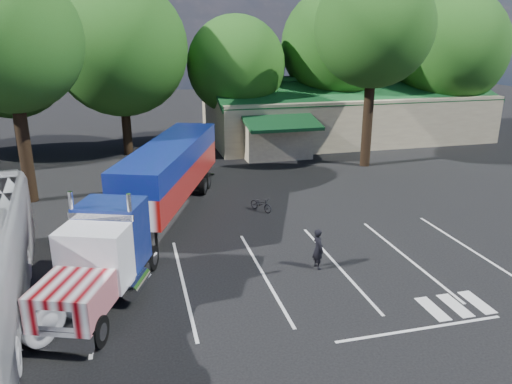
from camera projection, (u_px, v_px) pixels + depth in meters
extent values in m
plane|color=black|center=(233.00, 221.00, 25.54)|extent=(120.00, 120.00, 0.00)
cube|color=beige|center=(344.00, 116.00, 44.79)|extent=(24.00, 11.00, 4.00)
cube|color=#164F25|center=(358.00, 90.00, 41.80)|extent=(24.20, 6.25, 2.10)
cube|color=#164F25|center=(335.00, 85.00, 46.22)|extent=(24.20, 6.25, 2.10)
cube|color=beige|center=(277.00, 140.00, 37.84)|extent=(5.00, 2.50, 2.80)
cube|color=#164F25|center=(282.00, 123.00, 36.18)|extent=(5.40, 3.19, 0.80)
cylinder|color=black|center=(19.00, 130.00, 38.27)|extent=(0.70, 0.70, 4.00)
sphere|color=#244D16|center=(9.00, 61.00, 36.67)|extent=(8.40, 8.40, 8.40)
cylinder|color=black|center=(127.00, 127.00, 38.63)|extent=(0.70, 0.70, 4.30)
sphere|color=#244D16|center=(120.00, 48.00, 36.80)|extent=(10.00, 10.00, 10.00)
cylinder|color=black|center=(237.00, 124.00, 42.04)|extent=(0.70, 0.70, 3.60)
sphere|color=#244D16|center=(236.00, 65.00, 40.55)|extent=(8.00, 8.00, 8.00)
cylinder|color=black|center=(334.00, 113.00, 44.48)|extent=(0.70, 0.70, 4.50)
sphere|color=#244D16|center=(337.00, 45.00, 42.66)|extent=(9.60, 9.60, 9.60)
cylinder|color=black|center=(440.00, 114.00, 45.81)|extent=(0.70, 0.70, 3.90)
sphere|color=#244D16|center=(448.00, 48.00, 43.99)|extent=(10.40, 10.40, 10.40)
cylinder|color=black|center=(25.00, 150.00, 27.67)|extent=(0.70, 0.70, 6.00)
sphere|color=#244D16|center=(9.00, 40.00, 25.86)|extent=(7.60, 7.60, 7.60)
cylinder|color=black|center=(368.00, 121.00, 35.06)|extent=(0.70, 0.70, 6.50)
sphere|color=#244D16|center=(374.00, 27.00, 33.12)|extent=(8.00, 8.00, 8.00)
cube|color=black|center=(102.00, 283.00, 17.89)|extent=(3.14, 6.34, 0.23)
cube|color=white|center=(55.00, 342.00, 14.67)|extent=(2.23, 1.03, 0.51)
cube|color=white|center=(56.00, 322.00, 14.67)|extent=(1.07, 0.49, 0.83)
cube|color=white|center=(72.00, 298.00, 15.61)|extent=(2.76, 2.81, 1.06)
cube|color=silver|center=(95.00, 257.00, 17.17)|extent=(2.67, 2.19, 2.11)
cube|color=black|center=(86.00, 252.00, 16.47)|extent=(2.00, 0.82, 0.92)
cube|color=white|center=(101.00, 217.00, 17.54)|extent=(2.27, 0.93, 0.23)
cube|color=navy|center=(113.00, 234.00, 18.68)|extent=(2.80, 2.53, 2.48)
cylinder|color=white|center=(75.00, 233.00, 17.91)|extent=(0.21, 0.21, 3.12)
cylinder|color=white|center=(132.00, 236.00, 17.69)|extent=(0.21, 0.21, 3.12)
cylinder|color=white|center=(71.00, 280.00, 18.11)|extent=(1.09, 1.59, 0.61)
cylinder|color=white|center=(137.00, 284.00, 17.84)|extent=(1.09, 1.59, 0.61)
cube|color=white|center=(171.00, 177.00, 26.26)|extent=(6.41, 11.84, 1.38)
cube|color=navy|center=(170.00, 154.00, 25.87)|extent=(6.41, 11.84, 1.10)
cube|color=black|center=(190.00, 178.00, 30.27)|extent=(2.17, 3.40, 0.32)
cube|color=black|center=(128.00, 236.00, 22.05)|extent=(0.14, 0.14, 1.29)
cube|color=black|center=(156.00, 238.00, 21.92)|extent=(0.14, 0.14, 1.29)
cube|color=white|center=(198.00, 174.00, 32.38)|extent=(2.10, 0.89, 0.11)
cylinder|color=black|center=(39.00, 328.00, 15.54)|extent=(0.66, 1.06, 1.01)
cylinder|color=black|center=(98.00, 332.00, 15.33)|extent=(0.66, 1.06, 1.01)
cylinder|color=black|center=(95.00, 267.00, 19.53)|extent=(0.66, 1.06, 1.01)
cylinder|color=black|center=(143.00, 269.00, 19.32)|extent=(0.66, 1.06, 1.01)
cylinder|color=black|center=(106.00, 256.00, 20.48)|extent=(0.66, 1.06, 1.01)
cylinder|color=black|center=(151.00, 258.00, 20.27)|extent=(0.66, 1.06, 1.01)
cylinder|color=black|center=(171.00, 185.00, 29.77)|extent=(0.66, 1.06, 1.01)
cylinder|color=black|center=(203.00, 186.00, 29.56)|extent=(0.66, 1.06, 1.01)
cylinder|color=black|center=(176.00, 180.00, 30.81)|extent=(0.66, 1.06, 1.01)
cylinder|color=black|center=(207.00, 181.00, 30.60)|extent=(0.66, 1.06, 1.01)
imported|color=black|center=(318.00, 249.00, 20.29)|extent=(0.50, 0.68, 1.71)
imported|color=black|center=(261.00, 204.00, 26.87)|extent=(1.24, 1.57, 0.80)
imported|color=#9EA2A6|center=(330.00, 141.00, 40.82)|extent=(3.93, 1.43, 1.29)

